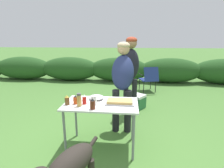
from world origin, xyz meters
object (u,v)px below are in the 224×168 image
(beer_bottle, at_px, (67,100))
(standing_person_in_red_jacket, at_px, (131,67))
(spice_jar, at_px, (79,100))
(mixing_bowl, at_px, (96,97))
(plate_stack, at_px, (80,99))
(food_tray, at_px, (120,102))
(cooler_box, at_px, (135,100))
(standing_person_in_olive_jacket, at_px, (123,77))
(camp_chair_green_behind_table, at_px, (149,78))
(hot_sauce_bottle, at_px, (76,100))
(paper_cup_stack, at_px, (94,100))
(ketchup_bottle, at_px, (84,99))
(folding_table, at_px, (101,108))
(bbq_sauce_bottle, at_px, (93,104))

(beer_bottle, xyz_separation_m, standing_person_in_red_jacket, (0.93, 1.41, 0.27))
(spice_jar, bearing_deg, mixing_bowl, 58.65)
(plate_stack, height_order, spice_jar, spice_jar)
(plate_stack, bearing_deg, mixing_bowl, 10.73)
(food_tray, distance_m, cooler_box, 1.84)
(standing_person_in_olive_jacket, bearing_deg, mixing_bowl, -128.75)
(standing_person_in_red_jacket, bearing_deg, beer_bottle, -130.15)
(standing_person_in_red_jacket, distance_m, camp_chair_green_behind_table, 1.95)
(hot_sauce_bottle, bearing_deg, camp_chair_green_behind_table, 65.61)
(paper_cup_stack, bearing_deg, mixing_bowl, 93.60)
(ketchup_bottle, relative_size, hot_sauce_bottle, 1.10)
(plate_stack, xyz_separation_m, cooler_box, (0.93, 1.62, -0.58))
(beer_bottle, bearing_deg, folding_table, 12.31)
(standing_person_in_olive_jacket, distance_m, cooler_box, 1.41)
(paper_cup_stack, height_order, standing_person_in_red_jacket, standing_person_in_red_jacket)
(plate_stack, relative_size, mixing_bowl, 0.86)
(standing_person_in_red_jacket, xyz_separation_m, camp_chair_green_behind_table, (0.60, 1.75, -0.61))
(camp_chair_green_behind_table, bearing_deg, beer_bottle, -132.02)
(folding_table, distance_m, spice_jar, 0.37)
(food_tray, relative_size, ketchup_bottle, 2.85)
(mixing_bowl, height_order, beer_bottle, beer_bottle)
(folding_table, xyz_separation_m, spice_jar, (-0.29, -0.15, 0.17))
(folding_table, relative_size, paper_cup_stack, 7.71)
(plate_stack, bearing_deg, camp_chair_green_behind_table, 64.48)
(mixing_bowl, distance_m, hot_sauce_bottle, 0.35)
(paper_cup_stack, distance_m, beer_bottle, 0.40)
(standing_person_in_olive_jacket, height_order, camp_chair_green_behind_table, standing_person_in_olive_jacket)
(food_tray, height_order, standing_person_in_olive_jacket, standing_person_in_olive_jacket)
(standing_person_in_red_jacket, relative_size, cooler_box, 2.97)
(camp_chair_green_behind_table, bearing_deg, paper_cup_stack, -126.00)
(standing_person_in_red_jacket, bearing_deg, bbq_sauce_bottle, -115.59)
(beer_bottle, relative_size, camp_chair_green_behind_table, 0.17)
(food_tray, distance_m, plate_stack, 0.65)
(mixing_bowl, relative_size, standing_person_in_red_jacket, 0.14)
(standing_person_in_olive_jacket, bearing_deg, ketchup_bottle, -126.36)
(bbq_sauce_bottle, relative_size, standing_person_in_red_jacket, 0.09)
(paper_cup_stack, distance_m, cooler_box, 2.04)
(paper_cup_stack, bearing_deg, folding_table, 45.32)
(food_tray, height_order, beer_bottle, beer_bottle)
(paper_cup_stack, distance_m, spice_jar, 0.21)
(plate_stack, height_order, bbq_sauce_bottle, bbq_sauce_bottle)
(paper_cup_stack, xyz_separation_m, spice_jar, (-0.20, -0.06, 0.02))
(paper_cup_stack, height_order, camp_chair_green_behind_table, paper_cup_stack)
(ketchup_bottle, relative_size, standing_person_in_olive_jacket, 0.09)
(folding_table, xyz_separation_m, paper_cup_stack, (-0.09, -0.09, 0.15))
(folding_table, relative_size, ketchup_bottle, 7.51)
(paper_cup_stack, bearing_deg, standing_person_in_red_jacket, 69.18)
(standing_person_in_olive_jacket, height_order, cooler_box, standing_person_in_olive_jacket)
(camp_chair_green_behind_table, bearing_deg, cooler_box, -126.14)
(bbq_sauce_bottle, distance_m, standing_person_in_red_jacket, 1.64)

